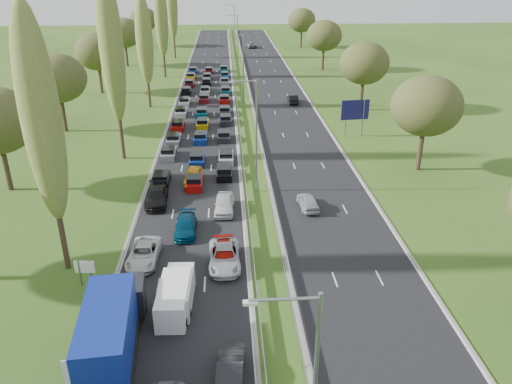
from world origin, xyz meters
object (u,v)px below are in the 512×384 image
object	(u,v)px
white_van_rear	(179,290)
direction_sign	(355,111)
white_van_front	(174,298)
info_sign	(85,269)
near_car_2	(144,254)
near_car_3	(157,196)
blue_lorry	(112,328)

from	to	relation	value
white_van_rear	direction_sign	world-z (taller)	direction_sign
white_van_front	info_sign	bearing A→B (deg)	155.72
near_car_2	direction_sign	xyz separation A→B (m)	(24.92, 31.51, 2.84)
white_van_rear	info_sign	size ratio (longest dim) A/B	2.33
near_car_3	blue_lorry	bearing A→B (deg)	-92.51
near_car_2	direction_sign	size ratio (longest dim) A/B	0.98
direction_sign	white_van_front	bearing A→B (deg)	-119.91
info_sign	direction_sign	world-z (taller)	direction_sign
blue_lorry	direction_sign	size ratio (longest dim) A/B	1.90
white_van_front	direction_sign	distance (m)	43.96
near_car_2	direction_sign	distance (m)	40.28
blue_lorry	direction_sign	bearing A→B (deg)	54.52
near_car_3	white_van_front	xyz separation A→B (m)	(3.31, -17.46, 0.26)
white_van_rear	near_car_3	bearing A→B (deg)	104.20
near_car_3	white_van_front	size ratio (longest dim) A/B	1.04
direction_sign	blue_lorry	bearing A→B (deg)	-120.68
white_van_rear	blue_lorry	bearing A→B (deg)	-121.79
direction_sign	info_sign	bearing A→B (deg)	-129.78
blue_lorry	white_van_rear	xyz separation A→B (m)	(3.52, 5.24, -1.14)
near_car_3	blue_lorry	size ratio (longest dim) A/B	0.53
near_car_3	direction_sign	world-z (taller)	direction_sign
white_van_front	white_van_rear	bearing A→B (deg)	76.65
white_van_rear	info_sign	world-z (taller)	info_sign
near_car_3	info_sign	distance (m)	14.48
white_van_front	near_car_2	bearing A→B (deg)	117.22
near_car_2	info_sign	size ratio (longest dim) A/B	2.44
info_sign	white_van_front	bearing A→B (deg)	-26.56
near_car_3	direction_sign	bearing A→B (deg)	36.66
near_car_2	info_sign	xyz separation A→B (m)	(-3.88, -3.07, 0.64)
info_sign	direction_sign	xyz separation A→B (m)	(28.80, 34.59, 2.20)
white_van_front	direction_sign	xyz separation A→B (m)	(21.88, 38.04, 2.52)
info_sign	near_car_3	bearing A→B (deg)	75.55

